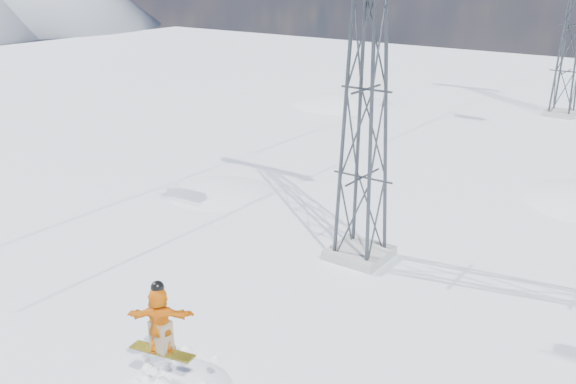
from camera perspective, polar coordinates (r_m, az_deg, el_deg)
name	(u,v)px	position (r m, az deg, el deg)	size (l,w,h in m)	color
ground	(161,368)	(16.04, -11.23, -15.06)	(120.00, 120.00, 0.00)	white
snow_terrain	(384,302)	(38.21, 8.51, -9.62)	(39.00, 37.00, 22.00)	white
lift_tower_near	(366,90)	(19.37, 6.97, 8.97)	(5.20, 1.80, 11.43)	#999999
lift_tower_far	(574,25)	(42.81, 24.06, 13.37)	(5.20, 1.80, 11.43)	#999999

